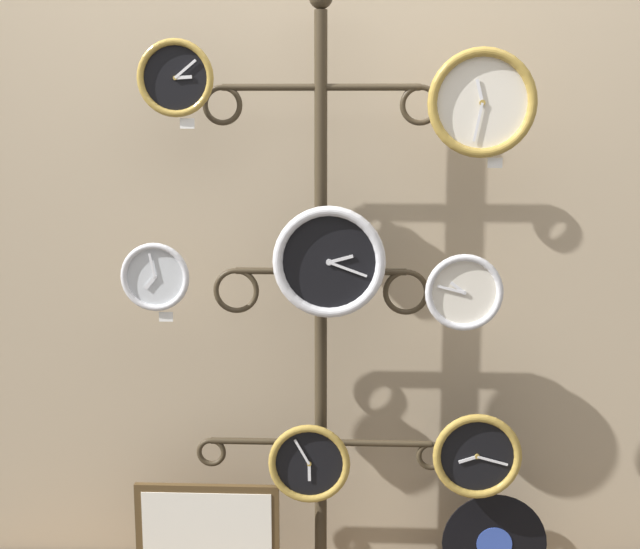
% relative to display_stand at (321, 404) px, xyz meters
% --- Properties ---
extents(shop_wall, '(4.40, 0.04, 2.80)m').
position_rel_display_stand_xyz_m(shop_wall, '(0.00, 0.16, 0.77)').
color(shop_wall, tan).
rests_on(shop_wall, ground_plane).
extents(display_stand, '(0.76, 0.38, 1.84)m').
position_rel_display_stand_xyz_m(display_stand, '(0.00, 0.00, 0.00)').
color(display_stand, '#382D1E').
rests_on(display_stand, ground_plane).
extents(clock_top_left, '(0.21, 0.04, 0.21)m').
position_rel_display_stand_xyz_m(clock_top_left, '(-0.39, -0.08, 0.95)').
color(clock_top_left, black).
extents(clock_top_right, '(0.29, 0.04, 0.29)m').
position_rel_display_stand_xyz_m(clock_top_right, '(0.44, -0.10, 0.88)').
color(clock_top_right, silver).
extents(clock_middle_left, '(0.20, 0.04, 0.20)m').
position_rel_display_stand_xyz_m(clock_middle_left, '(-0.46, -0.09, 0.40)').
color(clock_middle_left, silver).
extents(clock_middle_center, '(0.32, 0.04, 0.32)m').
position_rel_display_stand_xyz_m(clock_middle_center, '(0.03, -0.09, 0.45)').
color(clock_middle_center, black).
extents(clock_middle_right, '(0.22, 0.04, 0.22)m').
position_rel_display_stand_xyz_m(clock_middle_right, '(0.40, -0.10, 0.37)').
color(clock_middle_right, silver).
extents(clock_bottom_center, '(0.24, 0.04, 0.24)m').
position_rel_display_stand_xyz_m(clock_bottom_center, '(-0.03, -0.08, -0.16)').
color(clock_bottom_center, black).
extents(clock_bottom_right, '(0.26, 0.04, 0.26)m').
position_rel_display_stand_xyz_m(clock_bottom_right, '(0.46, -0.09, -0.12)').
color(clock_bottom_right, black).
extents(vinyl_record, '(0.31, 0.01, 0.31)m').
position_rel_display_stand_xyz_m(vinyl_record, '(0.52, -0.05, -0.42)').
color(vinyl_record, black).
rests_on(vinyl_record, low_shelf).
extents(picture_frame, '(0.43, 0.02, 0.34)m').
position_rel_display_stand_xyz_m(picture_frame, '(-0.34, -0.07, -0.40)').
color(picture_frame, '#4C381E').
rests_on(picture_frame, low_shelf).
extents(price_tag_upper, '(0.04, 0.00, 0.03)m').
position_rel_display_stand_xyz_m(price_tag_upper, '(-0.36, -0.08, 0.83)').
color(price_tag_upper, white).
extents(price_tag_mid, '(0.04, 0.00, 0.03)m').
position_rel_display_stand_xyz_m(price_tag_mid, '(0.48, -0.10, 0.72)').
color(price_tag_mid, white).
extents(price_tag_lower, '(0.04, 0.00, 0.03)m').
position_rel_display_stand_xyz_m(price_tag_lower, '(-0.44, -0.09, 0.28)').
color(price_tag_lower, white).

